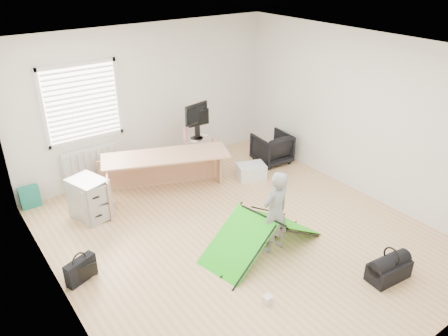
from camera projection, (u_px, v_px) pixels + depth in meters
ground at (240, 235)px, 6.48m from camera, size 5.50×5.50×0.00m
back_wall at (148, 101)px, 7.86m from camera, size 5.00×0.02×2.70m
window at (82, 103)px, 7.12m from camera, size 1.20×0.06×1.20m
radiator at (92, 164)px, 7.58m from camera, size 1.00×0.12×0.60m
desk at (167, 174)px, 7.45m from camera, size 2.20×1.38×0.72m
filing_cabinet at (89, 199)px, 6.77m from camera, size 0.58×0.67×0.67m
monitor_left at (198, 128)px, 7.86m from camera, size 0.42×0.10×0.39m
monitor_right at (196, 126)px, 7.80m from camera, size 0.53×0.22×0.49m
keyboard at (199, 138)px, 7.92m from camera, size 0.41×0.25×0.02m
thermos at (185, 135)px, 7.76m from camera, size 0.07×0.07×0.25m
office_chair at (272, 148)px, 8.57m from camera, size 0.68×0.70×0.60m
person at (275, 212)px, 5.90m from camera, size 0.46×0.32×1.22m
kite at (262, 232)px, 6.07m from camera, size 1.87×1.12×0.54m
storage_crate at (251, 171)px, 8.02m from camera, size 0.59×0.49×0.28m
tote_bag at (30, 197)px, 7.10m from camera, size 0.31×0.14×0.37m
laptop_bag at (81, 270)px, 5.53m from camera, size 0.44×0.27×0.32m
white_box at (267, 299)px, 5.21m from camera, size 0.11×0.11×0.10m
duffel_bag at (389, 270)px, 5.57m from camera, size 0.59×0.34×0.25m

